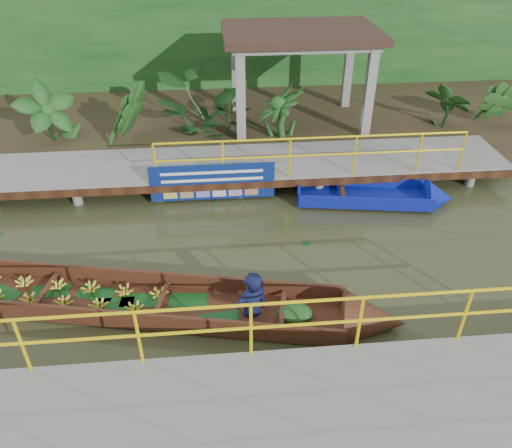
{
  "coord_description": "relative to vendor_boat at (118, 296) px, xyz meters",
  "views": [
    {
      "loc": [
        0.4,
        -8.14,
        6.43
      ],
      "look_at": [
        1.2,
        0.5,
        0.6
      ],
      "focal_mm": 35.0,
      "sensor_mm": 36.0,
      "label": 1
    }
  ],
  "objects": [
    {
      "name": "pavilion",
      "position": [
        4.5,
        7.4,
        2.57
      ],
      "size": [
        4.4,
        3.0,
        3.0
      ],
      "color": "gray",
      "rests_on": "ground"
    },
    {
      "name": "vendor_boat",
      "position": [
        0.0,
        0.0,
        0.0
      ],
      "size": [
        10.93,
        3.31,
        2.3
      ],
      "rotation": [
        0.0,
        0.0,
        -0.21
      ],
      "color": "#35170E",
      "rests_on": "ground"
    },
    {
      "name": "foliage_backdrop",
      "position": [
        1.5,
        11.1,
        1.75
      ],
      "size": [
        30.0,
        0.8,
        4.0
      ],
      "primitive_type": "cube",
      "color": "#144017",
      "rests_on": "ground"
    },
    {
      "name": "land_strip",
      "position": [
        1.5,
        8.6,
        -0.02
      ],
      "size": [
        30.0,
        8.0,
        0.45
      ],
      "primitive_type": "cube",
      "color": "#312518",
      "rests_on": "ground"
    },
    {
      "name": "tropical_plants",
      "position": [
        3.59,
        6.4,
        0.97
      ],
      "size": [
        14.22,
        1.22,
        1.53
      ],
      "color": "#144017",
      "rests_on": "ground"
    },
    {
      "name": "ground",
      "position": [
        1.5,
        1.1,
        -0.25
      ],
      "size": [
        80.0,
        80.0,
        0.0
      ],
      "primitive_type": "plane",
      "color": "#2E341A",
      "rests_on": "ground"
    },
    {
      "name": "blue_banner",
      "position": [
        1.82,
        3.57,
        0.31
      ],
      "size": [
        3.02,
        0.04,
        0.94
      ],
      "color": "navy",
      "rests_on": "ground"
    },
    {
      "name": "far_dock",
      "position": [
        1.51,
        4.52,
        0.23
      ],
      "size": [
        16.0,
        2.06,
        1.66
      ],
      "color": "gray",
      "rests_on": "ground"
    },
    {
      "name": "near_dock",
      "position": [
        2.5,
        -3.1,
        0.05
      ],
      "size": [
        18.0,
        2.4,
        1.73
      ],
      "color": "gray",
      "rests_on": "ground"
    },
    {
      "name": "moored_blue_boat",
      "position": [
        6.41,
        3.1,
        -0.09
      ],
      "size": [
        3.87,
        1.55,
        0.9
      ],
      "rotation": [
        0.0,
        0.0,
        -0.16
      ],
      "color": "#0D1990",
      "rests_on": "ground"
    }
  ]
}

